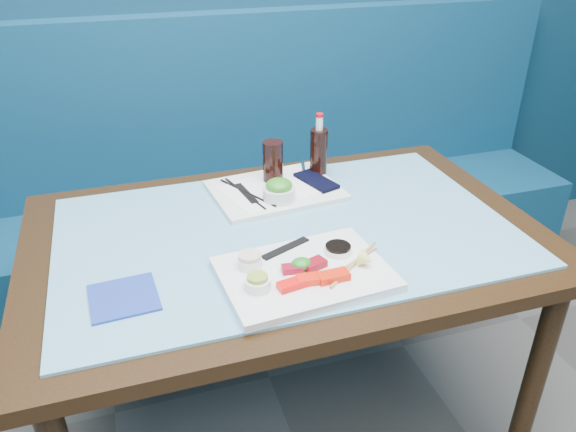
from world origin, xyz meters
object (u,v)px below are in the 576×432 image
object	(u,v)px
sashimi_plate	(305,274)
blue_napkin	(124,297)
cola_glass	(273,162)
booth_bench	(228,212)
serving_tray	(275,190)
seaweed_bowl	(279,193)
dining_table	(286,257)
cola_bottle_body	(319,153)

from	to	relation	value
sashimi_plate	blue_napkin	distance (m)	0.42
cola_glass	booth_bench	bearing A→B (deg)	94.68
serving_tray	seaweed_bowl	bearing A→B (deg)	-103.69
booth_bench	serving_tray	distance (m)	0.73
blue_napkin	serving_tray	bearing A→B (deg)	40.53
seaweed_bowl	dining_table	bearing A→B (deg)	-99.53
cola_glass	blue_napkin	bearing A→B (deg)	-136.47
seaweed_bowl	cola_glass	world-z (taller)	cola_glass
serving_tray	booth_bench	bearing A→B (deg)	87.23
sashimi_plate	cola_glass	xyz separation A→B (m)	(0.07, 0.51, 0.07)
booth_bench	cola_bottle_body	distance (m)	0.74
cola_glass	blue_napkin	size ratio (longest dim) A/B	0.87
cola_bottle_body	serving_tray	bearing A→B (deg)	-156.61
sashimi_plate	blue_napkin	bearing A→B (deg)	169.23
booth_bench	seaweed_bowl	bearing A→B (deg)	-87.86
dining_table	sashimi_plate	xyz separation A→B (m)	(-0.03, -0.23, 0.10)
dining_table	blue_napkin	xyz separation A→B (m)	(-0.44, -0.18, 0.09)
blue_napkin	seaweed_bowl	bearing A→B (deg)	35.51
booth_bench	blue_napkin	distance (m)	1.18
serving_tray	cola_bottle_body	distance (m)	0.20
seaweed_bowl	blue_napkin	distance (m)	0.58
dining_table	sashimi_plate	world-z (taller)	sashimi_plate
cola_bottle_body	seaweed_bowl	bearing A→B (deg)	-140.37
booth_bench	cola_glass	bearing A→B (deg)	-85.32
serving_tray	cola_bottle_body	world-z (taller)	cola_bottle_body
cola_glass	cola_bottle_body	size ratio (longest dim) A/B	0.82
sashimi_plate	serving_tray	size ratio (longest dim) A/B	1.04
dining_table	serving_tray	size ratio (longest dim) A/B	3.69
booth_bench	sashimi_plate	distance (m)	1.14
serving_tray	blue_napkin	world-z (taller)	serving_tray
booth_bench	serving_tray	xyz separation A→B (m)	(0.04, -0.61, 0.39)
cola_bottle_body	blue_napkin	xyz separation A→B (m)	(-0.65, -0.48, -0.08)
serving_tray	cola_glass	bearing A→B (deg)	73.60
sashimi_plate	blue_napkin	world-z (taller)	sashimi_plate
booth_bench	cola_glass	size ratio (longest dim) A/B	23.01
cola_bottle_body	booth_bench	bearing A→B (deg)	110.76
booth_bench	blue_napkin	bearing A→B (deg)	-113.49
dining_table	cola_bottle_body	distance (m)	0.40
seaweed_bowl	cola_bottle_body	bearing A→B (deg)	39.63
cola_bottle_body	sashimi_plate	bearing A→B (deg)	-113.55
serving_tray	cola_bottle_body	xyz separation A→B (m)	(0.17, 0.07, 0.07)
seaweed_bowl	cola_bottle_body	xyz separation A→B (m)	(0.18, 0.15, 0.05)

